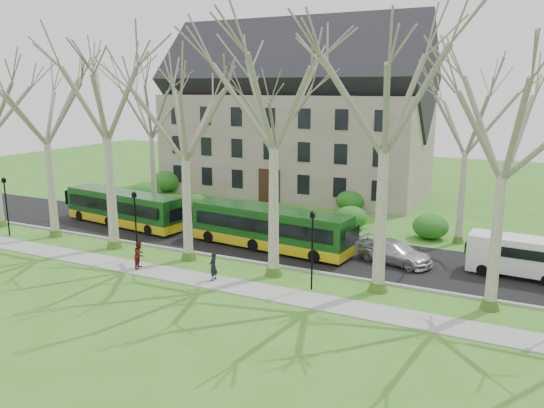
{
  "coord_description": "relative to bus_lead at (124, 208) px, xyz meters",
  "views": [
    {
      "loc": [
        16.03,
        -26.28,
        10.74
      ],
      "look_at": [
        1.64,
        3.0,
        3.54
      ],
      "focal_mm": 35.0,
      "sensor_mm": 36.0,
      "label": 1
    }
  ],
  "objects": [
    {
      "name": "bus_follow",
      "position": [
        13.1,
        -0.53,
        0.05
      ],
      "size": [
        11.59,
        3.49,
        2.85
      ],
      "primitive_type": null,
      "rotation": [
        0.0,
        0.0,
        -0.1
      ],
      "color": "#123F14",
      "rests_on": "road"
    },
    {
      "name": "bus_lead",
      "position": [
        0.0,
        0.0,
        0.0
      ],
      "size": [
        11.22,
        3.78,
        2.75
      ],
      "primitive_type": null,
      "rotation": [
        0.0,
        0.0,
        -0.14
      ],
      "color": "#123F14",
      "rests_on": "road"
    },
    {
      "name": "tree_row_far",
      "position": [
        11.08,
        5.91,
        4.56
      ],
      "size": [
        33.0,
        7.0,
        12.0
      ],
      "color": "gray",
      "rests_on": "ground"
    },
    {
      "name": "hedges",
      "position": [
        7.75,
        8.91,
        -0.44
      ],
      "size": [
        30.6,
        8.6,
        2.0
      ],
      "color": "#1C5518",
      "rests_on": "ground"
    },
    {
      "name": "sidewalk",
      "position": [
        12.42,
        -7.59,
        -1.41
      ],
      "size": [
        70.0,
        2.0,
        0.06
      ],
      "primitive_type": "cube",
      "color": "gray",
      "rests_on": "ground"
    },
    {
      "name": "lamp_row",
      "position": [
        12.42,
        -6.09,
        1.14
      ],
      "size": [
        36.22,
        0.22,
        4.3
      ],
      "color": "black",
      "rests_on": "ground"
    },
    {
      "name": "building",
      "position": [
        6.42,
        18.91,
        6.63
      ],
      "size": [
        26.5,
        12.2,
        16.0
      ],
      "color": "gray",
      "rests_on": "ground"
    },
    {
      "name": "road",
      "position": [
        12.42,
        0.41,
        -1.41
      ],
      "size": [
        80.0,
        8.0,
        0.06
      ],
      "primitive_type": "cube",
      "color": "black",
      "rests_on": "ground"
    },
    {
      "name": "sedan",
      "position": [
        21.42,
        0.19,
        -0.68
      ],
      "size": [
        5.14,
        3.25,
        1.39
      ],
      "primitive_type": "imported",
      "rotation": [
        0.0,
        0.0,
        1.28
      ],
      "color": "silver",
      "rests_on": "road"
    },
    {
      "name": "pedestrian_b",
      "position": [
        7.84,
        -7.55,
        -0.55
      ],
      "size": [
        0.83,
        0.95,
        1.65
      ],
      "primitive_type": "imported",
      "rotation": [
        0.0,
        0.0,
        1.86
      ],
      "color": "#591416",
      "rests_on": "sidewalk"
    },
    {
      "name": "ground",
      "position": [
        12.42,
        -5.09,
        -1.44
      ],
      "size": [
        120.0,
        120.0,
        0.0
      ],
      "primitive_type": "plane",
      "color": "#3B7521",
      "rests_on": "ground"
    },
    {
      "name": "tree_row_verge",
      "position": [
        12.42,
        -4.79,
        5.56
      ],
      "size": [
        49.0,
        7.0,
        14.0
      ],
      "color": "gray",
      "rests_on": "ground"
    },
    {
      "name": "curb",
      "position": [
        12.42,
        -3.59,
        -1.37
      ],
      "size": [
        80.0,
        0.25,
        0.14
      ],
      "primitive_type": "cube",
      "color": "#A5A39E",
      "rests_on": "ground"
    },
    {
      "name": "van_a",
      "position": [
        28.29,
        0.93,
        -0.23
      ],
      "size": [
        5.39,
        2.27,
        2.3
      ],
      "primitive_type": null,
      "rotation": [
        0.0,
        0.0,
        -0.07
      ],
      "color": "white",
      "rests_on": "road"
    },
    {
      "name": "pedestrian_a",
      "position": [
        12.95,
        -7.36,
        -0.55
      ],
      "size": [
        0.4,
        0.61,
        1.65
      ],
      "primitive_type": "imported",
      "rotation": [
        0.0,
        0.0,
        -1.55
      ],
      "color": "black",
      "rests_on": "sidewalk"
    }
  ]
}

